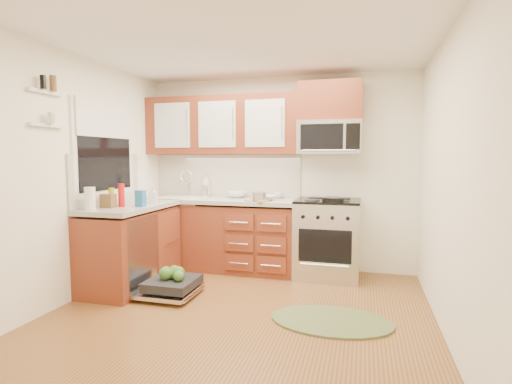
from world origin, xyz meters
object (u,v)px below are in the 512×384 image
(cup, at_px, (278,195))
(skillet, at_px, (333,199))
(sink, at_px, (181,207))
(bowl_a, at_px, (265,198))
(upper_cabinets, at_px, (222,125))
(range, at_px, (327,238))
(cutting_board, at_px, (257,201))
(stock_pot, at_px, (258,197))
(microwave, at_px, (330,137))
(bowl_b, at_px, (236,195))
(dishwasher, at_px, (169,287))
(rug, at_px, (331,321))
(paper_towel_roll, at_px, (90,198))

(cup, bearing_deg, skillet, -28.69)
(sink, relative_size, bowl_a, 2.52)
(upper_cabinets, distance_m, cup, 1.18)
(range, xyz_separation_m, cutting_board, (-0.83, -0.21, 0.46))
(sink, bearing_deg, stock_pot, -10.14)
(upper_cabinets, xyz_separation_m, microwave, (1.41, -0.02, -0.18))
(skillet, xyz_separation_m, bowl_b, (-1.29, 0.35, -0.01))
(upper_cabinets, bearing_deg, bowl_a, -15.82)
(stock_pot, bearing_deg, bowl_b, 136.78)
(dishwasher, relative_size, cutting_board, 2.69)
(rug, distance_m, bowl_b, 2.27)
(microwave, bearing_deg, sink, -176.15)
(dishwasher, bearing_deg, bowl_b, 76.01)
(range, height_order, microwave, microwave)
(range, height_order, paper_towel_roll, paper_towel_roll)
(sink, xyz_separation_m, skillet, (2.00, -0.17, 0.17))
(cutting_board, distance_m, bowl_a, 0.19)
(upper_cabinets, bearing_deg, dishwasher, -96.04)
(stock_pot, bearing_deg, skillet, 1.86)
(cup, bearing_deg, microwave, -8.61)
(bowl_a, bearing_deg, range, 2.66)
(rug, distance_m, cutting_board, 1.78)
(range, bearing_deg, upper_cabinets, 174.11)
(stock_pot, xyz_separation_m, cutting_board, (-0.02, 0.00, -0.05))
(sink, bearing_deg, microwave, 3.85)
(rug, xyz_separation_m, bowl_a, (-0.93, 1.32, 0.95))
(range, bearing_deg, microwave, 90.00)
(dishwasher, height_order, cutting_board, cutting_board)
(rug, xyz_separation_m, skillet, (-0.09, 1.17, 0.96))
(upper_cabinets, height_order, range, upper_cabinets)
(range, relative_size, cup, 8.69)
(range, xyz_separation_m, stock_pot, (-0.81, -0.21, 0.51))
(bowl_a, bearing_deg, microwave, 11.47)
(microwave, xyz_separation_m, paper_towel_roll, (-2.27, -1.51, -0.66))
(bowl_b, distance_m, cup, 0.56)
(upper_cabinets, xyz_separation_m, dishwasher, (-0.13, -1.27, -1.77))
(microwave, height_order, dishwasher, microwave)
(cutting_board, bearing_deg, rug, -48.95)
(range, bearing_deg, skillet, -68.16)
(cup, bearing_deg, dishwasher, -123.09)
(rug, height_order, bowl_a, bowl_a)
(sink, xyz_separation_m, rug, (2.09, -1.34, -0.79))
(sink, relative_size, rug, 0.57)
(skillet, bearing_deg, stock_pot, -178.14)
(dishwasher, height_order, paper_towel_roll, paper_towel_roll)
(range, xyz_separation_m, bowl_a, (-0.77, -0.04, 0.48))
(microwave, relative_size, stock_pot, 3.93)
(microwave, height_order, sink, microwave)
(upper_cabinets, distance_m, dishwasher, 2.19)
(sink, bearing_deg, bowl_b, 14.15)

